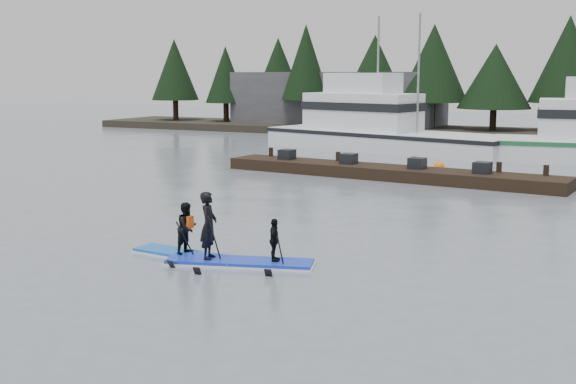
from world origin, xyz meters
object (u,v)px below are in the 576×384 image
at_px(fishing_boat_large, 381,139).
at_px(paddleboard_duo, 233,243).
at_px(paddleboard_solo, 187,238).
at_px(floating_dock, 387,172).

bearing_deg(fishing_boat_large, paddleboard_duo, -63.99).
bearing_deg(paddleboard_solo, paddleboard_duo, 1.51).
height_order(fishing_boat_large, paddleboard_duo, fishing_boat_large).
relative_size(paddleboard_solo, paddleboard_duo, 0.86).
height_order(paddleboard_solo, paddleboard_duo, paddleboard_duo).
distance_m(fishing_boat_large, paddleboard_solo, 29.13).
bearing_deg(paddleboard_solo, fishing_boat_large, 104.32).
distance_m(floating_dock, paddleboard_duo, 16.63).
xyz_separation_m(fishing_boat_large, paddleboard_solo, (4.57, -28.77, -0.19)).
bearing_deg(paddleboard_duo, fishing_boat_large, 84.79).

